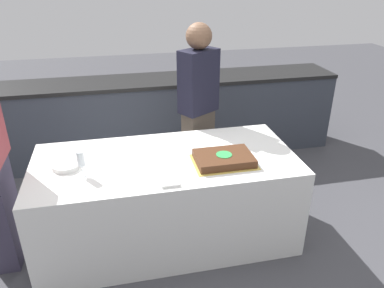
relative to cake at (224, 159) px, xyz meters
The scene contains 9 objects.
ground_plane 0.89m from the cake, 159.83° to the left, with size 14.00×14.00×0.00m, color #424247.
back_counter 1.77m from the cake, 103.90° to the left, with size 4.40×0.58×0.92m.
dining_table 0.60m from the cake, 159.83° to the left, with size 2.00×0.93×0.74m.
cake is the anchor object (origin of this frame).
plate_stack 1.16m from the cake, behind, with size 0.20×0.20×0.04m.
wine_glass 1.02m from the cake, behind, with size 0.07×0.07×0.19m.
side_plate_near_cake 0.33m from the cake, 84.40° to the left, with size 0.22×0.22×0.00m.
utensil_pile 0.50m from the cake, 153.36° to the right, with size 0.12×0.09×0.02m.
person_cutting_cake 0.84m from the cake, 90.00° to the left, with size 0.40×0.35×1.63m.
Camera 1 is at (-0.33, -2.50, 2.09)m, focal length 35.00 mm.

